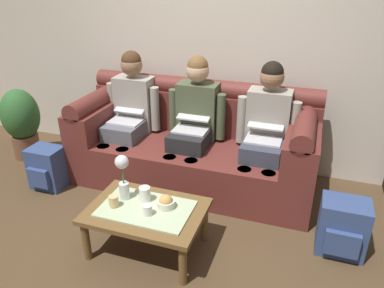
{
  "coord_description": "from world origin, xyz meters",
  "views": [
    {
      "loc": [
        1.03,
        -1.89,
        1.92
      ],
      "look_at": [
        0.1,
        0.81,
        0.56
      ],
      "focal_mm": 34.51,
      "sensor_mm": 36.0,
      "label": 1
    }
  ],
  "objects_px": {
    "backpack_right": "(342,228)",
    "person_middle": "(194,118)",
    "person_left": "(130,110)",
    "couch": "(194,145)",
    "potted_plant": "(21,120)",
    "coffee_table": "(146,214)",
    "backpack_left": "(47,168)",
    "person_right": "(266,127)",
    "flower_vase": "(123,174)",
    "snack_bowl": "(166,203)",
    "cup_near_left": "(114,201)",
    "cup_near_right": "(145,194)",
    "cup_far_center": "(147,210)"
  },
  "relations": [
    {
      "from": "person_left",
      "to": "person_middle",
      "type": "distance_m",
      "value": 0.67
    },
    {
      "from": "backpack_right",
      "to": "cup_far_center",
      "type": "bearing_deg",
      "value": -158.76
    },
    {
      "from": "cup_near_left",
      "to": "backpack_left",
      "type": "xyz_separation_m",
      "value": [
        -1.06,
        0.55,
        -0.21
      ]
    },
    {
      "from": "flower_vase",
      "to": "snack_bowl",
      "type": "distance_m",
      "value": 0.37
    },
    {
      "from": "couch",
      "to": "potted_plant",
      "type": "xyz_separation_m",
      "value": [
        -1.94,
        -0.14,
        0.06
      ]
    },
    {
      "from": "cup_near_left",
      "to": "backpack_right",
      "type": "height_order",
      "value": "cup_near_left"
    },
    {
      "from": "snack_bowl",
      "to": "cup_far_center",
      "type": "height_order",
      "value": "snack_bowl"
    },
    {
      "from": "backpack_right",
      "to": "person_middle",
      "type": "bearing_deg",
      "value": 154.78
    },
    {
      "from": "backpack_left",
      "to": "snack_bowl",
      "type": "bearing_deg",
      "value": -17.0
    },
    {
      "from": "person_middle",
      "to": "cup_near_right",
      "type": "relative_size",
      "value": 10.75
    },
    {
      "from": "person_middle",
      "to": "cup_near_left",
      "type": "xyz_separation_m",
      "value": [
        -0.22,
        -1.14,
        -0.25
      ]
    },
    {
      "from": "backpack_left",
      "to": "potted_plant",
      "type": "bearing_deg",
      "value": 144.94
    },
    {
      "from": "backpack_right",
      "to": "potted_plant",
      "type": "relative_size",
      "value": 0.54
    },
    {
      "from": "person_left",
      "to": "backpack_left",
      "type": "relative_size",
      "value": 2.99
    },
    {
      "from": "person_right",
      "to": "snack_bowl",
      "type": "relative_size",
      "value": 9.41
    },
    {
      "from": "backpack_right",
      "to": "backpack_left",
      "type": "height_order",
      "value": "backpack_right"
    },
    {
      "from": "flower_vase",
      "to": "cup_far_center",
      "type": "relative_size",
      "value": 4.59
    },
    {
      "from": "cup_near_left",
      "to": "cup_near_right",
      "type": "height_order",
      "value": "cup_near_right"
    },
    {
      "from": "snack_bowl",
      "to": "cup_near_left",
      "type": "relative_size",
      "value": 1.5
    },
    {
      "from": "backpack_left",
      "to": "person_right",
      "type": "bearing_deg",
      "value": 16.97
    },
    {
      "from": "couch",
      "to": "coffee_table",
      "type": "xyz_separation_m",
      "value": [
        -0.0,
        -1.09,
        -0.06
      ]
    },
    {
      "from": "cup_near_right",
      "to": "person_right",
      "type": "bearing_deg",
      "value": 54.58
    },
    {
      "from": "cup_near_right",
      "to": "potted_plant",
      "type": "relative_size",
      "value": 0.15
    },
    {
      "from": "coffee_table",
      "to": "snack_bowl",
      "type": "relative_size",
      "value": 6.47
    },
    {
      "from": "person_middle",
      "to": "backpack_right",
      "type": "bearing_deg",
      "value": -25.22
    },
    {
      "from": "person_right",
      "to": "cup_near_left",
      "type": "xyz_separation_m",
      "value": [
        -0.89,
        -1.14,
        -0.25
      ]
    },
    {
      "from": "coffee_table",
      "to": "cup_near_left",
      "type": "relative_size",
      "value": 9.72
    },
    {
      "from": "coffee_table",
      "to": "backpack_left",
      "type": "distance_m",
      "value": 1.38
    },
    {
      "from": "snack_bowl",
      "to": "backpack_left",
      "type": "bearing_deg",
      "value": 163.0
    },
    {
      "from": "person_right",
      "to": "cup_far_center",
      "type": "xyz_separation_m",
      "value": [
        -0.62,
        -1.15,
        -0.25
      ]
    },
    {
      "from": "person_middle",
      "to": "snack_bowl",
      "type": "xyz_separation_m",
      "value": [
        0.13,
        -1.03,
        -0.25
      ]
    },
    {
      "from": "coffee_table",
      "to": "cup_far_center",
      "type": "bearing_deg",
      "value": -55.6
    },
    {
      "from": "flower_vase",
      "to": "backpack_right",
      "type": "bearing_deg",
      "value": 13.7
    },
    {
      "from": "potted_plant",
      "to": "snack_bowl",
      "type": "bearing_deg",
      "value": -23.33
    },
    {
      "from": "person_middle",
      "to": "snack_bowl",
      "type": "height_order",
      "value": "person_middle"
    },
    {
      "from": "couch",
      "to": "person_right",
      "type": "bearing_deg",
      "value": -0.34
    },
    {
      "from": "backpack_right",
      "to": "cup_near_right",
      "type": "bearing_deg",
      "value": -165.6
    },
    {
      "from": "person_right",
      "to": "flower_vase",
      "type": "distance_m",
      "value": 1.35
    },
    {
      "from": "person_left",
      "to": "cup_far_center",
      "type": "relative_size",
      "value": 15.66
    },
    {
      "from": "couch",
      "to": "flower_vase",
      "type": "distance_m",
      "value": 1.07
    },
    {
      "from": "cup_far_center",
      "to": "backpack_right",
      "type": "relative_size",
      "value": 0.18
    },
    {
      "from": "cup_near_right",
      "to": "backpack_right",
      "type": "distance_m",
      "value": 1.47
    },
    {
      "from": "couch",
      "to": "person_left",
      "type": "distance_m",
      "value": 0.73
    },
    {
      "from": "coffee_table",
      "to": "cup_near_right",
      "type": "distance_m",
      "value": 0.15
    },
    {
      "from": "coffee_table",
      "to": "potted_plant",
      "type": "bearing_deg",
      "value": 153.89
    },
    {
      "from": "coffee_table",
      "to": "potted_plant",
      "type": "height_order",
      "value": "potted_plant"
    },
    {
      "from": "person_middle",
      "to": "coffee_table",
      "type": "bearing_deg",
      "value": -90.0
    },
    {
      "from": "cup_near_right",
      "to": "backpack_left",
      "type": "relative_size",
      "value": 0.28
    },
    {
      "from": "person_right",
      "to": "backpack_right",
      "type": "bearing_deg",
      "value": -42.8
    },
    {
      "from": "person_middle",
      "to": "backpack_left",
      "type": "xyz_separation_m",
      "value": [
        -1.28,
        -0.6,
        -0.46
      ]
    }
  ]
}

